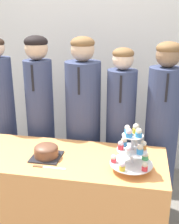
% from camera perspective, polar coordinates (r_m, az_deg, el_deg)
% --- Properties ---
extents(wall_back, '(9.00, 0.06, 2.70)m').
position_cam_1_polar(wall_back, '(3.20, 1.47, 12.02)').
color(wall_back, silver).
rests_on(wall_back, ground_plane).
extents(table, '(1.46, 0.59, 0.77)m').
position_cam_1_polar(table, '(2.27, -4.75, -17.62)').
color(table, '#EF9951').
rests_on(table, ground_plane).
extents(round_cake, '(0.21, 0.21, 0.10)m').
position_cam_1_polar(round_cake, '(2.05, -8.79, -7.81)').
color(round_cake, '#232328').
rests_on(round_cake, table).
extents(cake_knife, '(0.23, 0.02, 0.01)m').
position_cam_1_polar(cake_knife, '(1.95, -9.28, -10.95)').
color(cake_knife, silver).
rests_on(cake_knife, table).
extents(cupcake_stand, '(0.28, 0.28, 0.32)m').
position_cam_1_polar(cupcake_stand, '(1.85, 8.68, -7.51)').
color(cupcake_stand, silver).
rests_on(cupcake_stand, table).
extents(student_0, '(0.24, 0.25, 1.56)m').
position_cam_1_polar(student_0, '(2.77, -17.07, -2.67)').
color(student_0, '#384266').
rests_on(student_0, ground_plane).
extents(student_1, '(0.24, 0.25, 1.59)m').
position_cam_1_polar(student_1, '(2.60, -9.84, -2.64)').
color(student_1, '#384266').
rests_on(student_1, ground_plane).
extents(student_2, '(0.30, 0.31, 1.59)m').
position_cam_1_polar(student_2, '(2.51, -1.27, -4.02)').
color(student_2, '#384266').
rests_on(student_2, ground_plane).
extents(student_3, '(0.25, 0.25, 1.50)m').
position_cam_1_polar(student_3, '(2.48, 6.21, -5.15)').
color(student_3, '#384266').
rests_on(student_3, ground_plane).
extents(student_4, '(0.28, 0.28, 1.56)m').
position_cam_1_polar(student_4, '(2.47, 14.28, -5.13)').
color(student_4, '#384266').
rests_on(student_4, ground_plane).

